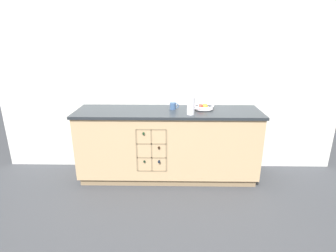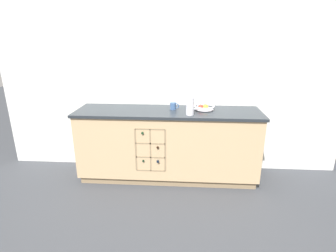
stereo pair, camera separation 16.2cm
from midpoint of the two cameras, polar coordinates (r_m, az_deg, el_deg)
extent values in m
plane|color=#383A3F|center=(3.65, -1.29, -10.87)|extent=(14.00, 14.00, 0.00)
cube|color=silver|center=(3.57, -1.22, 10.19)|extent=(4.69, 0.06, 2.55)
cube|color=#8B7354|center=(3.63, -1.30, -10.25)|extent=(2.23, 0.51, 0.09)
cube|color=tan|center=(3.44, -1.35, -3.70)|extent=(2.29, 0.57, 0.81)
cube|color=#23282D|center=(3.30, -1.41, 3.07)|extent=(2.33, 0.61, 0.03)
cube|color=#8B7354|center=(3.28, -4.89, -4.72)|extent=(0.36, 0.01, 0.55)
cube|color=#8B7354|center=(3.25, -8.15, -5.03)|extent=(0.02, 0.10, 0.55)
cube|color=#8B7354|center=(3.22, -1.78, -5.12)|extent=(0.02, 0.10, 0.55)
cube|color=#8B7354|center=(3.35, -4.85, -9.37)|extent=(0.36, 0.10, 0.02)
cube|color=#8B7354|center=(3.27, -4.94, -6.54)|extent=(0.36, 0.10, 0.02)
cube|color=#8B7354|center=(3.19, -5.03, -3.59)|extent=(0.36, 0.10, 0.02)
cube|color=#8B7354|center=(3.13, -5.12, -0.50)|extent=(0.36, 0.10, 0.02)
cube|color=#8B7354|center=(3.23, -4.98, -5.08)|extent=(0.02, 0.10, 0.55)
cylinder|color=black|center=(3.42, -6.19, -6.27)|extent=(0.07, 0.22, 0.07)
cylinder|color=black|center=(3.28, -6.52, -7.40)|extent=(0.03, 0.09, 0.03)
cylinder|color=black|center=(3.37, -3.21, -6.50)|extent=(0.08, 0.20, 0.08)
cylinder|color=black|center=(3.25, -3.38, -7.55)|extent=(0.03, 0.08, 0.03)
cylinder|color=black|center=(3.33, -3.23, -3.43)|extent=(0.08, 0.22, 0.08)
cylinder|color=black|center=(3.19, -3.42, -4.47)|extent=(0.03, 0.09, 0.03)
cylinder|color=#19381E|center=(3.28, -6.42, -0.50)|extent=(0.07, 0.21, 0.07)
cylinder|color=#19381E|center=(3.14, -6.77, -1.41)|extent=(0.03, 0.09, 0.03)
cylinder|color=silver|center=(3.37, 6.39, 3.69)|extent=(0.12, 0.12, 0.01)
cone|color=silver|center=(3.37, 6.41, 4.16)|extent=(0.24, 0.24, 0.05)
torus|color=silver|center=(3.36, 6.42, 4.39)|extent=(0.26, 0.26, 0.02)
sphere|color=gold|center=(3.35, 6.68, 4.26)|extent=(0.07, 0.07, 0.07)
sphere|color=red|center=(3.33, 5.69, 4.18)|extent=(0.07, 0.07, 0.07)
cylinder|color=white|center=(3.10, 3.51, 4.38)|extent=(0.09, 0.09, 0.21)
torus|color=white|center=(3.08, 3.54, 6.21)|extent=(0.10, 0.10, 0.01)
torus|color=white|center=(3.10, 4.41, 4.56)|extent=(0.10, 0.01, 0.10)
cylinder|color=#385684|center=(3.34, -0.32, 4.37)|extent=(0.08, 0.08, 0.09)
torus|color=#385684|center=(3.34, 0.38, 4.39)|extent=(0.07, 0.01, 0.07)
camera|label=1|loc=(0.08, -91.38, -0.46)|focal=28.00mm
camera|label=2|loc=(0.08, 88.62, 0.46)|focal=28.00mm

